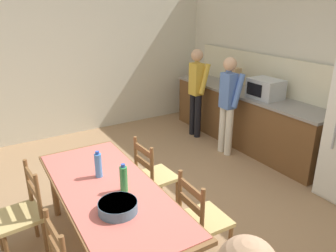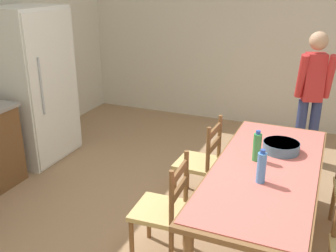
# 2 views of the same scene
# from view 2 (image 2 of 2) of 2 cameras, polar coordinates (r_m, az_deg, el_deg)

# --- Properties ---
(ground_plane) EXTENTS (8.32, 8.32, 0.00)m
(ground_plane) POSITION_cam_2_polar(r_m,az_deg,el_deg) (3.73, -0.14, -15.47)
(ground_plane) COLOR #9E7A56
(wall_right) EXTENTS (0.12, 5.20, 2.90)m
(wall_right) POSITION_cam_2_polar(r_m,az_deg,el_deg) (6.18, 11.83, 13.47)
(wall_right) COLOR beige
(wall_right) RESTS_ON ground
(refrigerator) EXTENTS (0.89, 0.73, 1.89)m
(refrigerator) POSITION_cam_2_polar(r_m,az_deg,el_deg) (5.15, -19.05, 5.56)
(refrigerator) COLOR silver
(refrigerator) RESTS_ON ground
(dining_table) EXTENTS (2.10, 0.87, 0.75)m
(dining_table) POSITION_cam_2_polar(r_m,az_deg,el_deg) (3.36, 13.94, -7.04)
(dining_table) COLOR brown
(dining_table) RESTS_ON ground
(bottle_near_centre) EXTENTS (0.07, 0.07, 0.27)m
(bottle_near_centre) POSITION_cam_2_polar(r_m,az_deg,el_deg) (3.04, 13.40, -5.85)
(bottle_near_centre) COLOR #4C8ED6
(bottle_near_centre) RESTS_ON dining_table
(bottle_off_centre) EXTENTS (0.07, 0.07, 0.27)m
(bottle_off_centre) POSITION_cam_2_polar(r_m,az_deg,el_deg) (3.38, 12.79, -2.95)
(bottle_off_centre) COLOR green
(bottle_off_centre) RESTS_ON dining_table
(serving_bowl) EXTENTS (0.32, 0.32, 0.09)m
(serving_bowl) POSITION_cam_2_polar(r_m,az_deg,el_deg) (3.63, 16.10, -2.84)
(serving_bowl) COLOR slate
(serving_bowl) RESTS_ON dining_table
(chair_side_far_right) EXTENTS (0.43, 0.41, 0.91)m
(chair_side_far_right) POSITION_cam_2_polar(r_m,az_deg,el_deg) (4.02, 4.75, -5.30)
(chair_side_far_right) COLOR brown
(chair_side_far_right) RESTS_ON ground
(chair_side_far_left) EXTENTS (0.44, 0.42, 0.91)m
(chair_side_far_left) POSITION_cam_2_polar(r_m,az_deg,el_deg) (3.25, -0.68, -12.09)
(chair_side_far_left) COLOR brown
(chair_side_far_left) RESTS_ON ground
(person_by_table) EXTENTS (0.35, 0.45, 1.62)m
(person_by_table) POSITION_cam_2_polar(r_m,az_deg,el_deg) (5.03, 20.18, 4.67)
(person_by_table) COLOR navy
(person_by_table) RESTS_ON ground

